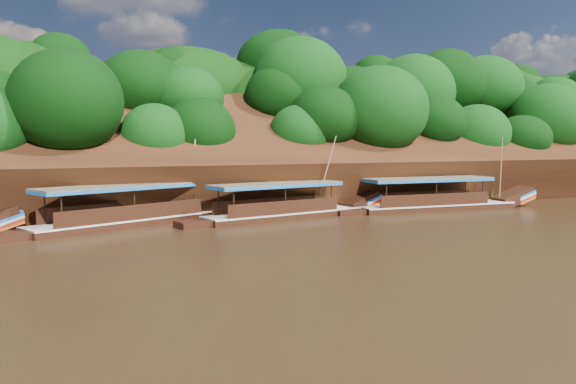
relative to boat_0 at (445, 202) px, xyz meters
name	(u,v)px	position (x,y,z in m)	size (l,w,h in m)	color
ground	(350,234)	(-12.66, -7.05, -0.58)	(160.00, 160.00, 0.00)	black
riverbank	(230,178)	(-12.67, 15.67, 1.31)	(120.00, 30.06, 19.40)	black
boat_0	(445,202)	(0.00, 0.00, 0.00)	(15.78, 3.13, 6.13)	black
boat_1	(295,210)	(-12.77, 0.49, -0.01)	(14.58, 4.88, 6.20)	black
boat_2	(149,214)	(-22.61, 1.77, 0.02)	(16.22, 8.61, 6.99)	black
reeds	(238,204)	(-16.27, 2.45, 0.34)	(48.58, 2.39, 2.01)	#27721C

